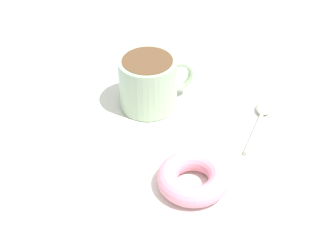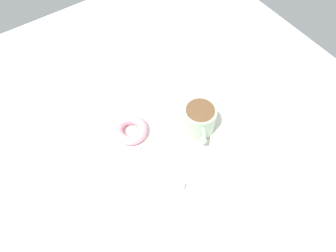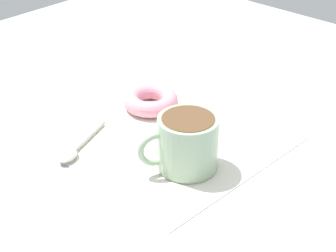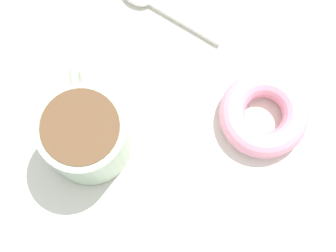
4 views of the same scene
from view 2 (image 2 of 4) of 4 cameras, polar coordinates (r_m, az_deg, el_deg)
name	(u,v)px [view 2 (image 2 of 4)]	position (r cm, az deg, el deg)	size (l,w,h in cm)	color
ground_plane	(157,134)	(86.67, -2.00, -1.43)	(120.00, 120.00, 2.00)	#B2BCC6
napkin	(168,130)	(85.87, 0.00, -0.78)	(30.07, 30.07, 0.30)	white
coffee_cup	(199,119)	(83.20, 5.48, 1.20)	(8.38, 10.81, 7.73)	#9EB793
donut	(130,130)	(84.78, -6.59, -0.67)	(9.09, 9.09, 2.67)	pink
spoon	(173,180)	(78.73, 0.85, -9.37)	(5.54, 12.12, 0.90)	#B7B2A8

